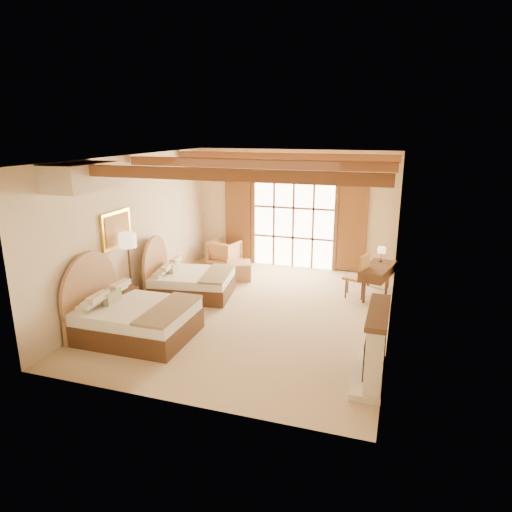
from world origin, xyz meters
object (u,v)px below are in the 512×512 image
at_px(bed_near, 129,315).
at_px(desk, 377,280).
at_px(nightstand, 120,303).
at_px(bed_far, 186,280).
at_px(armchair, 225,252).

relative_size(bed_near, desk, 1.48).
bearing_deg(desk, nightstand, -135.70).
distance_m(bed_near, bed_far, 2.29).
bearing_deg(armchair, desk, 175.44).
distance_m(nightstand, armchair, 4.22).
bearing_deg(bed_far, nightstand, -120.89).
distance_m(bed_far, armchair, 2.54).
relative_size(bed_far, armchair, 2.63).
xyz_separation_m(bed_far, armchair, (-0.06, 2.54, -0.01)).
bearing_deg(bed_near, desk, 40.18).
height_order(bed_near, desk, bed_near).
distance_m(armchair, desk, 4.43).
bearing_deg(desk, bed_far, -149.50).
relative_size(bed_far, nightstand, 3.16).
height_order(bed_near, bed_far, bed_near).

